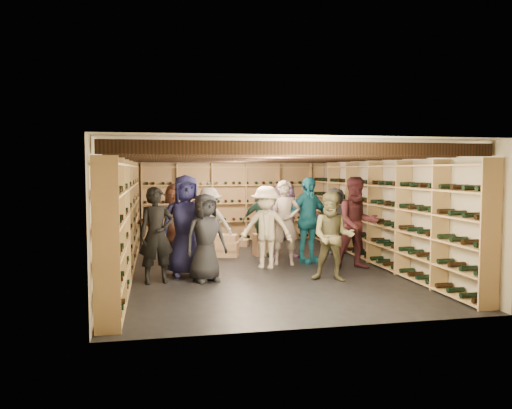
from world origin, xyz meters
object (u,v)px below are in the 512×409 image
object	(u,v)px
person_10	(263,222)
person_1	(156,235)
person_9	(209,223)
person_12	(335,220)
crate_stack_right	(227,246)
person_7	(285,222)
person_3	(266,227)
person_6	(186,226)
person_8	(357,223)
person_4	(308,220)
person_5	(175,224)
crate_loose	(239,243)
crate_stack_left	(265,244)
person_0	(206,238)
person_2	(333,237)
person_11	(285,219)

from	to	relation	value
person_10	person_1	bearing A→B (deg)	-125.39
person_9	person_12	size ratio (longest dim) A/B	1.01
crate_stack_right	person_7	bearing A→B (deg)	-47.09
person_3	person_7	distance (m)	0.55
person_6	person_8	bearing A→B (deg)	-3.48
person_3	person_4	xyz separation A→B (m)	(1.00, 0.42, 0.09)
person_5	person_10	xyz separation A→B (m)	(2.00, 0.62, -0.06)
crate_stack_right	person_4	size ratio (longest dim) A/B	0.32
person_5	crate_loose	bearing A→B (deg)	50.70
person_5	person_9	world-z (taller)	person_5
person_12	person_9	bearing A→B (deg)	176.55
crate_stack_left	person_0	bearing A→B (deg)	-123.95
crate_loose	person_1	bearing A→B (deg)	-118.20
person_7	person_2	bearing A→B (deg)	-62.90
crate_stack_right	person_2	world-z (taller)	person_2
crate_loose	person_10	bearing A→B (deg)	-78.66
person_2	person_10	xyz separation A→B (m)	(-0.67, 2.83, -0.00)
person_11	person_4	bearing A→B (deg)	-71.73
person_7	person_3	bearing A→B (deg)	-135.17
person_5	person_7	distance (m)	2.29
person_1	person_4	distance (m)	3.44
person_5	person_10	size ratio (longest dim) A/B	1.07
person_3	person_1	bearing A→B (deg)	-134.55
crate_stack_right	person_11	xyz separation A→B (m)	(1.28, -0.32, 0.61)
person_5	person_6	world-z (taller)	person_6
person_2	person_7	xyz separation A→B (m)	(-0.44, 1.68, 0.09)
person_1	person_10	xyz separation A→B (m)	(2.40, 2.37, -0.05)
person_11	crate_stack_right	bearing A→B (deg)	159.69
crate_stack_right	person_12	xyz separation A→B (m)	(2.60, -0.00, 0.52)
crate_stack_right	person_0	distance (m)	2.56
person_8	person_11	world-z (taller)	person_8
person_2	person_6	xyz separation A→B (m)	(-2.53, 0.97, 0.15)
person_0	person_3	distance (m)	1.63
person_0	person_3	size ratio (longest dim) A/B	0.95
person_6	person_12	xyz separation A→B (m)	(3.62, 1.86, -0.16)
crate_loose	person_6	xyz separation A→B (m)	(-1.55, -3.39, 0.86)
person_3	person_9	bearing A→B (deg)	146.69
person_1	crate_loose	bearing A→B (deg)	49.74
crate_stack_left	person_3	xyz separation A→B (m)	(-0.31, -1.44, 0.57)
person_12	person_3	bearing A→B (deg)	-147.65
crate_loose	person_3	world-z (taller)	person_3
crate_stack_left	person_2	xyz separation A→B (m)	(0.60, -2.83, 0.54)
person_3	person_8	xyz separation A→B (m)	(1.76, -0.43, 0.09)
person_7	person_6	bearing A→B (deg)	-148.69
crate_stack_left	crate_loose	world-z (taller)	crate_stack_left
crate_stack_right	person_0	world-z (taller)	person_0
person_1	person_11	world-z (taller)	person_11
person_10	person_12	size ratio (longest dim) A/B	1.01
person_0	person_4	xyz separation A→B (m)	(2.31, 1.38, 0.13)
person_3	person_6	world-z (taller)	person_6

